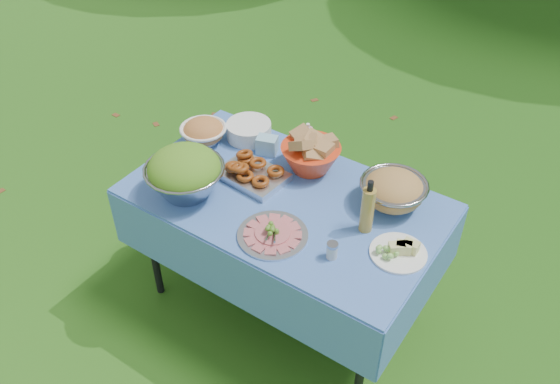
# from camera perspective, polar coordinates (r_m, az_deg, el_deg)

# --- Properties ---
(ground) EXTENTS (80.00, 80.00, 0.00)m
(ground) POSITION_cam_1_polar(r_m,az_deg,el_deg) (3.31, 0.41, -10.56)
(ground) COLOR #0C3B0A
(ground) RESTS_ON ground
(picnic_table) EXTENTS (1.46, 0.86, 0.76)m
(picnic_table) POSITION_cam_1_polar(r_m,az_deg,el_deg) (3.03, 0.44, -5.98)
(picnic_table) COLOR #84B9FF
(picnic_table) RESTS_ON ground
(salad_bowl) EXTENTS (0.40, 0.40, 0.24)m
(salad_bowl) POSITION_cam_1_polar(r_m,az_deg,el_deg) (2.75, -9.17, 1.83)
(salad_bowl) COLOR #95979E
(salad_bowl) RESTS_ON picnic_table
(pasta_bowl_white) EXTENTS (0.25, 0.25, 0.13)m
(pasta_bowl_white) POSITION_cam_1_polar(r_m,az_deg,el_deg) (3.12, -7.38, 5.82)
(pasta_bowl_white) COLOR white
(pasta_bowl_white) RESTS_ON picnic_table
(plate_stack) EXTENTS (0.28, 0.28, 0.09)m
(plate_stack) POSITION_cam_1_polar(r_m,az_deg,el_deg) (3.14, -3.02, 5.95)
(plate_stack) COLOR white
(plate_stack) RESTS_ON picnic_table
(wipes_box) EXTENTS (0.12, 0.10, 0.09)m
(wipes_box) POSITION_cam_1_polar(r_m,az_deg,el_deg) (3.02, -1.25, 4.53)
(wipes_box) COLOR #94D2F1
(wipes_box) RESTS_ON picnic_table
(sanitizer_bottle) EXTENTS (0.07, 0.07, 0.15)m
(sanitizer_bottle) POSITION_cam_1_polar(r_m,az_deg,el_deg) (3.04, 2.68, 5.41)
(sanitizer_bottle) COLOR pink
(sanitizer_bottle) RESTS_ON picnic_table
(bread_bowl) EXTENTS (0.38, 0.38, 0.20)m
(bread_bowl) POSITION_cam_1_polar(r_m,az_deg,el_deg) (2.89, 2.98, 3.86)
(bread_bowl) COLOR red
(bread_bowl) RESTS_ON picnic_table
(pasta_bowl_steel) EXTENTS (0.36, 0.36, 0.16)m
(pasta_bowl_steel) POSITION_cam_1_polar(r_m,az_deg,el_deg) (2.73, 10.87, 0.21)
(pasta_bowl_steel) COLOR #95979E
(pasta_bowl_steel) RESTS_ON picnic_table
(fried_tray) EXTENTS (0.34, 0.25, 0.07)m
(fried_tray) POSITION_cam_1_polar(r_m,az_deg,el_deg) (2.86, -2.65, 1.88)
(fried_tray) COLOR silver
(fried_tray) RESTS_ON picnic_table
(charcuterie_platter) EXTENTS (0.35, 0.35, 0.07)m
(charcuterie_platter) POSITION_cam_1_polar(r_m,az_deg,el_deg) (2.55, -0.71, -3.67)
(charcuterie_platter) COLOR silver
(charcuterie_platter) RESTS_ON picnic_table
(oil_bottle) EXTENTS (0.07, 0.07, 0.27)m
(oil_bottle) POSITION_cam_1_polar(r_m,az_deg,el_deg) (2.55, 8.46, -1.35)
(oil_bottle) COLOR #AD8B35
(oil_bottle) RESTS_ON picnic_table
(cheese_plate) EXTENTS (0.32, 0.32, 0.07)m
(cheese_plate) POSITION_cam_1_polar(r_m,az_deg,el_deg) (2.53, 11.39, -5.34)
(cheese_plate) COLOR white
(cheese_plate) RESTS_ON picnic_table
(shaker) EXTENTS (0.07, 0.07, 0.08)m
(shaker) POSITION_cam_1_polar(r_m,az_deg,el_deg) (2.47, 5.03, -5.62)
(shaker) COLOR silver
(shaker) RESTS_ON picnic_table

